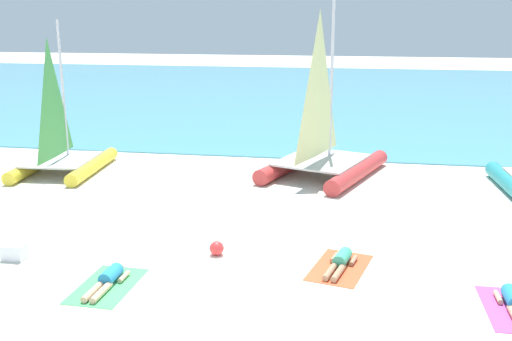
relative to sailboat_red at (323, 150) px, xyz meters
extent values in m
plane|color=silver|center=(-1.59, 0.51, -0.93)|extent=(120.00, 120.00, 0.00)
cube|color=#4C9EB7|center=(-1.59, 22.22, -0.90)|extent=(120.00, 40.00, 0.05)
cylinder|color=#CC3838|center=(-1.13, 0.55, -0.66)|extent=(2.08, 4.69, 0.55)
cylinder|color=#CC3838|center=(1.23, -0.27, -0.66)|extent=(2.08, 4.69, 0.55)
cube|color=silver|center=(-0.03, -0.07, -0.35)|extent=(3.37, 3.71, 0.07)
cylinder|color=silver|center=(0.20, 0.57, 2.46)|extent=(0.11, 0.11, 5.68)
pyramid|color=#EAEA99|center=(-0.17, -0.49, 2.29)|extent=(0.89, 2.38, 4.77)
cylinder|color=yellow|center=(-10.10, -1.09, -0.70)|extent=(0.75, 4.05, 0.46)
cylinder|color=yellow|center=(-8.00, -0.94, -0.70)|extent=(0.75, 4.05, 0.46)
cube|color=silver|center=(-9.04, -1.21, -0.44)|extent=(2.29, 2.72, 0.06)
cylinder|color=silver|center=(-9.08, -0.63, 1.93)|extent=(0.10, 0.10, 4.79)
pyramid|color=#4CA54C|center=(-9.01, -1.58, 1.78)|extent=(0.21, 2.11, 4.02)
cylinder|color=teal|center=(5.96, -1.23, -0.67)|extent=(0.83, 4.48, 0.51)
cube|color=#4CB266|center=(-3.78, -9.53, -0.92)|extent=(1.16, 1.93, 0.01)
cylinder|color=#268CCC|center=(-3.77, -9.33, -0.77)|extent=(0.32, 0.63, 0.30)
sphere|color=#D8AD84|center=(-3.76, -8.92, -0.77)|extent=(0.22, 0.22, 0.22)
cylinder|color=#D8AD84|center=(-3.89, -9.97, -0.85)|extent=(0.16, 0.78, 0.14)
cylinder|color=#D8AD84|center=(-3.71, -9.98, -0.85)|extent=(0.16, 0.78, 0.14)
cylinder|color=#D8AD84|center=(-3.99, -9.16, -0.86)|extent=(0.11, 0.45, 0.10)
cylinder|color=#D8AD84|center=(-3.55, -9.18, -0.86)|extent=(0.11, 0.45, 0.10)
cube|color=#EA5933|center=(0.91, -7.77, -0.92)|extent=(1.50, 2.10, 0.01)
cylinder|color=#3FB28C|center=(0.96, -7.58, -0.77)|extent=(0.43, 0.67, 0.30)
sphere|color=tan|center=(1.05, -7.18, -0.77)|extent=(0.22, 0.22, 0.22)
cylinder|color=tan|center=(0.72, -8.19, -0.85)|extent=(0.31, 0.79, 0.14)
cylinder|color=tan|center=(0.90, -8.23, -0.85)|extent=(0.31, 0.79, 0.14)
cylinder|color=tan|center=(0.78, -7.37, -0.86)|extent=(0.20, 0.46, 0.10)
cylinder|color=tan|center=(1.21, -7.47, -0.86)|extent=(0.20, 0.46, 0.10)
cylinder|color=#268CCC|center=(4.25, -8.97, -0.77)|extent=(0.31, 0.63, 0.30)
sphere|color=#D8AD84|center=(4.25, -8.56, -0.77)|extent=(0.22, 0.22, 0.22)
cylinder|color=#D8AD84|center=(4.03, -8.81, -0.86)|extent=(0.11, 0.45, 0.10)
sphere|color=red|center=(-1.94, -7.53, -0.76)|extent=(0.34, 0.34, 0.34)
cube|color=white|center=(-6.43, -8.57, -0.75)|extent=(0.50, 0.36, 0.36)
camera|label=1|loc=(1.21, -20.25, 4.53)|focal=42.30mm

